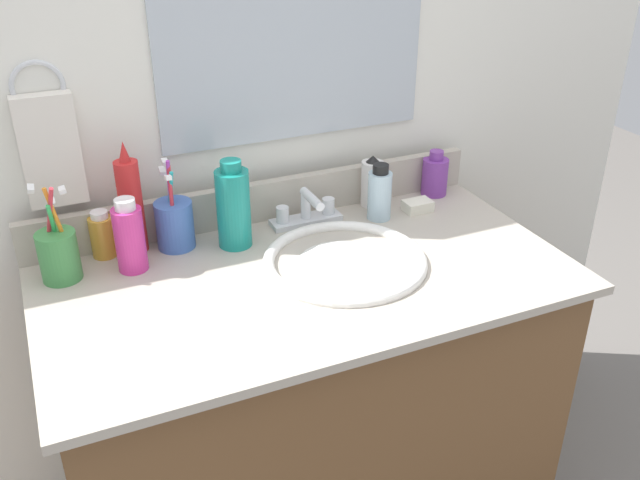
{
  "coord_description": "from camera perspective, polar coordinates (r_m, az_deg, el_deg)",
  "views": [
    {
      "loc": [
        -0.45,
        -1.07,
        1.45
      ],
      "look_at": [
        0.03,
        0.0,
        0.82
      ],
      "focal_mm": 39.09,
      "sensor_mm": 36.0,
      "label": 1
    }
  ],
  "objects": [
    {
      "name": "vanity_cabinet",
      "position": [
        1.59,
        -0.85,
        -14.81
      ],
      "size": [
        0.99,
        0.51,
        0.73
      ],
      "primitive_type": "cube",
      "color": "brown",
      "rests_on": "ground_plane"
    },
    {
      "name": "countertop",
      "position": [
        1.36,
        -0.97,
        -3.14
      ],
      "size": [
        1.03,
        0.55,
        0.02
      ],
      "primitive_type": "cube",
      "color": "#B2A899",
      "rests_on": "vanity_cabinet"
    },
    {
      "name": "backsplash",
      "position": [
        1.55,
        -4.79,
        3.19
      ],
      "size": [
        1.03,
        0.02,
        0.09
      ],
      "primitive_type": "cube",
      "color": "#B2A899",
      "rests_on": "countertop"
    },
    {
      "name": "back_wall",
      "position": [
        1.67,
        -5.31,
        -0.52
      ],
      "size": [
        2.13,
        0.04,
        1.3
      ],
      "primitive_type": "cube",
      "color": "white",
      "rests_on": "ground_plane"
    },
    {
      "name": "mirror_panel",
      "position": [
        1.5,
        -2.19,
        18.64
      ],
      "size": [
        0.6,
        0.01,
        0.56
      ],
      "primitive_type": "cube",
      "color": "#B2BCC6"
    },
    {
      "name": "towel_ring",
      "position": [
        1.42,
        -22.11,
        11.56
      ],
      "size": [
        0.1,
        0.01,
        0.1
      ],
      "primitive_type": "torus",
      "rotation": [
        1.57,
        0.0,
        0.0
      ],
      "color": "silver"
    },
    {
      "name": "hand_towel",
      "position": [
        1.44,
        -21.2,
        6.84
      ],
      "size": [
        0.11,
        0.04,
        0.22
      ],
      "primitive_type": "cube",
      "color": "silver"
    },
    {
      "name": "sink_basin",
      "position": [
        1.41,
        2.02,
        -2.96
      ],
      "size": [
        0.33,
        0.33,
        0.11
      ],
      "color": "white",
      "rests_on": "countertop"
    },
    {
      "name": "faucet",
      "position": [
        1.54,
        -1.09,
        2.3
      ],
      "size": [
        0.16,
        0.1,
        0.08
      ],
      "color": "silver",
      "rests_on": "countertop"
    },
    {
      "name": "bottle_cream_purple",
      "position": [
        1.7,
        9.38,
        5.24
      ],
      "size": [
        0.06,
        0.06,
        0.11
      ],
      "color": "#7A3899",
      "rests_on": "countertop"
    },
    {
      "name": "bottle_mouthwash_teal",
      "position": [
        1.43,
        -7.11,
        2.72
      ],
      "size": [
        0.07,
        0.07,
        0.19
      ],
      "color": "teal",
      "rests_on": "countertop"
    },
    {
      "name": "bottle_oil_amber",
      "position": [
        1.47,
        -17.38,
        0.37
      ],
      "size": [
        0.05,
        0.05,
        0.1
      ],
      "color": "gold",
      "rests_on": "countertop"
    },
    {
      "name": "bottle_lotion_white",
      "position": [
        1.62,
        4.28,
        4.74
      ],
      "size": [
        0.05,
        0.05,
        0.12
      ],
      "color": "white",
      "rests_on": "countertop"
    },
    {
      "name": "bottle_spray_red",
      "position": [
        1.45,
        -15.21,
        2.85
      ],
      "size": [
        0.05,
        0.05,
        0.24
      ],
      "color": "red",
      "rests_on": "countertop"
    },
    {
      "name": "bottle_gel_clear",
      "position": [
        1.55,
        4.9,
        3.79
      ],
      "size": [
        0.05,
        0.05,
        0.13
      ],
      "color": "silver",
      "rests_on": "countertop"
    },
    {
      "name": "bottle_soap_pink",
      "position": [
        1.39,
        -15.32,
        0.21
      ],
      "size": [
        0.06,
        0.06,
        0.15
      ],
      "color": "#D8338C",
      "rests_on": "countertop"
    },
    {
      "name": "cup_green",
      "position": [
        1.41,
        -20.61,
        -1.09
      ],
      "size": [
        0.07,
        0.09,
        0.2
      ],
      "color": "#3F8C47",
      "rests_on": "countertop"
    },
    {
      "name": "cup_blue_plastic",
      "position": [
        1.46,
        -11.82,
        1.35
      ],
      "size": [
        0.08,
        0.09,
        0.19
      ],
      "color": "#3F66B7",
      "rests_on": "countertop"
    },
    {
      "name": "soap_bar",
      "position": [
        1.62,
        8.0,
        2.8
      ],
      "size": [
        0.06,
        0.04,
        0.02
      ],
      "primitive_type": "cube",
      "color": "white",
      "rests_on": "countertop"
    }
  ]
}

